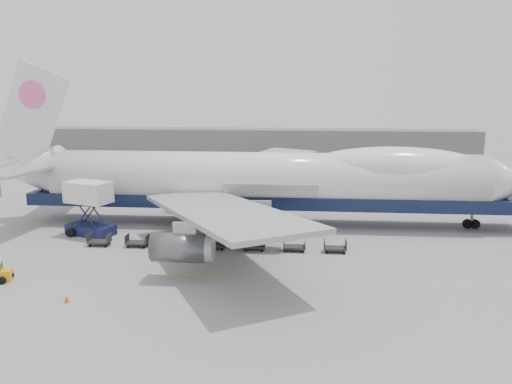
# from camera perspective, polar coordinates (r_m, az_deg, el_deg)

# --- Properties ---
(ground) EXTENTS (260.00, 260.00, 0.00)m
(ground) POSITION_cam_1_polar(r_m,az_deg,el_deg) (50.76, -0.11, -7.21)
(ground) COLOR gray
(ground) RESTS_ON ground
(apron_line) EXTENTS (60.00, 0.15, 0.01)m
(apron_line) POSITION_cam_1_polar(r_m,az_deg,el_deg) (45.16, -0.81, -9.68)
(apron_line) COLOR gold
(apron_line) RESTS_ON ground
(hangar) EXTENTS (110.00, 8.00, 7.00)m
(hangar) POSITION_cam_1_polar(r_m,az_deg,el_deg) (119.37, -1.89, 5.56)
(hangar) COLOR slate
(hangar) RESTS_ON ground
(airliner) EXTENTS (67.00, 55.30, 19.98)m
(airliner) POSITION_cam_1_polar(r_m,az_deg,el_deg) (60.89, 1.50, 1.49)
(airliner) COLOR white
(airliner) RESTS_ON ground
(catering_truck) EXTENTS (5.95, 4.88, 6.19)m
(catering_truck) POSITION_cam_1_polar(r_m,az_deg,el_deg) (59.77, -18.52, -1.45)
(catering_truck) COLOR #161A44
(catering_truck) RESTS_ON ground
(traffic_cone) EXTENTS (0.40, 0.40, 0.59)m
(traffic_cone) POSITION_cam_1_polar(r_m,az_deg,el_deg) (42.82, -20.85, -11.35)
(traffic_cone) COLOR #E04C0B
(traffic_cone) RESTS_ON ground
(dolly_0) EXTENTS (2.30, 1.35, 1.30)m
(dolly_0) POSITION_cam_1_polar(r_m,az_deg,el_deg) (56.05, -17.47, -5.35)
(dolly_0) COLOR #2D2D30
(dolly_0) RESTS_ON ground
(dolly_1) EXTENTS (2.30, 1.35, 1.30)m
(dolly_1) POSITION_cam_1_polar(r_m,az_deg,el_deg) (54.61, -13.42, -5.57)
(dolly_1) COLOR #2D2D30
(dolly_1) RESTS_ON ground
(dolly_2) EXTENTS (2.30, 1.35, 1.30)m
(dolly_2) POSITION_cam_1_polar(r_m,az_deg,el_deg) (53.46, -9.16, -5.77)
(dolly_2) COLOR #2D2D30
(dolly_2) RESTS_ON ground
(dolly_3) EXTENTS (2.30, 1.35, 1.30)m
(dolly_3) POSITION_cam_1_polar(r_m,az_deg,el_deg) (52.62, -4.74, -5.94)
(dolly_3) COLOR #2D2D30
(dolly_3) RESTS_ON ground
(dolly_4) EXTENTS (2.30, 1.35, 1.30)m
(dolly_4) POSITION_cam_1_polar(r_m,az_deg,el_deg) (52.09, -0.20, -6.09)
(dolly_4) COLOR #2D2D30
(dolly_4) RESTS_ON ground
(dolly_5) EXTENTS (2.30, 1.35, 1.30)m
(dolly_5) POSITION_cam_1_polar(r_m,az_deg,el_deg) (51.90, 4.41, -6.19)
(dolly_5) COLOR #2D2D30
(dolly_5) RESTS_ON ground
(dolly_6) EXTENTS (2.30, 1.35, 1.30)m
(dolly_6) POSITION_cam_1_polar(r_m,az_deg,el_deg) (52.04, 9.02, -6.26)
(dolly_6) COLOR #2D2D30
(dolly_6) RESTS_ON ground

